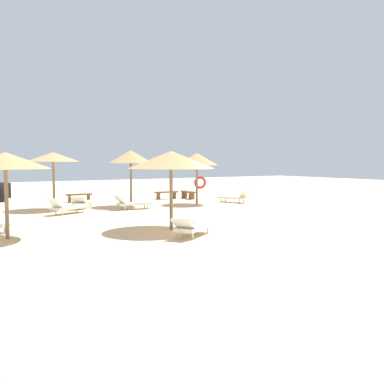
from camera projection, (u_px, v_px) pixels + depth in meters
ground_plane at (239, 233)px, 14.39m from camera, size 80.00×80.00×0.00m
parasol_0 at (53, 157)px, 21.18m from camera, size 2.57×2.57×2.84m
parasol_1 at (197, 160)px, 23.77m from camera, size 2.35×2.35×2.86m
parasol_2 at (131, 157)px, 22.70m from camera, size 2.32×2.32×2.98m
parasol_3 at (171, 160)px, 14.96m from camera, size 3.05×3.05×2.77m
parasol_4 at (5, 161)px, 13.16m from camera, size 2.74×2.74×2.69m
lounger_0 at (82, 202)px, 21.86m from camera, size 1.58×1.93×0.71m
lounger_1 at (235, 197)px, 24.89m from camera, size 1.27×1.96×0.79m
lounger_2 at (132, 203)px, 21.39m from camera, size 1.93×0.78×0.73m
lounger_3 at (192, 227)px, 13.75m from camera, size 1.94×1.58×0.68m
lounger_5 at (67, 207)px, 19.55m from camera, size 1.96×1.35×0.77m
bench_0 at (166, 194)px, 27.09m from camera, size 1.53×0.52×0.49m
bench_1 at (188, 193)px, 27.41m from camera, size 0.57×1.54×0.49m
bench_2 at (79, 196)px, 25.20m from camera, size 1.53×0.54×0.49m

